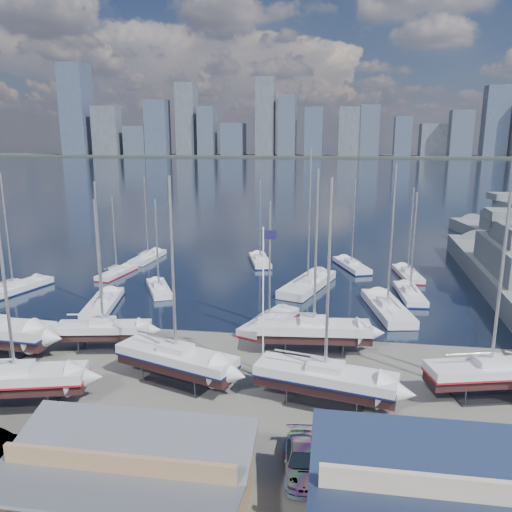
# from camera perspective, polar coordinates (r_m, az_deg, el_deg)

# --- Properties ---
(ground) EXTENTS (1400.00, 1400.00, 0.00)m
(ground) POSITION_cam_1_polar(r_m,az_deg,el_deg) (41.62, -6.01, -13.80)
(ground) COLOR #605E59
(ground) RESTS_ON ground
(water) EXTENTS (1400.00, 600.00, 0.40)m
(water) POSITION_cam_1_polar(r_m,az_deg,el_deg) (346.50, 7.27, 9.78)
(water) COLOR #192239
(water) RESTS_ON ground
(far_shore) EXTENTS (1400.00, 80.00, 2.20)m
(far_shore) POSITION_cam_1_polar(r_m,az_deg,el_deg) (606.19, 8.02, 11.22)
(far_shore) COLOR #2D332D
(far_shore) RESTS_ON ground
(skyline) EXTENTS (639.14, 43.80, 107.69)m
(skyline) POSITION_cam_1_polar(r_m,az_deg,el_deg) (600.21, 7.36, 14.85)
(skyline) COLOR #475166
(skyline) RESTS_ON far_shore
(shed_grey) EXTENTS (12.60, 8.40, 4.17)m
(shed_grey) POSITION_cam_1_polar(r_m,az_deg,el_deg) (27.67, -15.37, -24.32)
(shed_grey) COLOR #8C6B4C
(shed_grey) RESTS_ON ground
(sailboat_cradle_1) EXTENTS (10.16, 5.10, 15.83)m
(sailboat_cradle_1) POSITION_cam_1_polar(r_m,az_deg,el_deg) (40.59, -25.75, -12.60)
(sailboat_cradle_1) COLOR #2D2D33
(sailboat_cradle_1) RESTS_ON ground
(sailboat_cradle_2) EXTENTS (8.66, 3.82, 13.84)m
(sailboat_cradle_2) POSITION_cam_1_polar(r_m,az_deg,el_deg) (47.97, -17.02, -8.03)
(sailboat_cradle_2) COLOR #2D2D33
(sailboat_cradle_2) RESTS_ON ground
(sailboat_cradle_3) EXTENTS (10.47, 6.04, 16.30)m
(sailboat_cradle_3) POSITION_cam_1_polar(r_m,az_deg,el_deg) (40.30, -9.11, -11.55)
(sailboat_cradle_3) COLOR #2D2D33
(sailboat_cradle_3) RESTS_ON ground
(sailboat_cradle_4) EXTENTS (10.34, 3.73, 16.49)m
(sailboat_cradle_4) POSITION_cam_1_polar(r_m,az_deg,el_deg) (45.64, 6.62, -8.44)
(sailboat_cradle_4) COLOR #2D2D33
(sailboat_cradle_4) RESTS_ON ground
(sailboat_cradle_5) EXTENTS (10.57, 5.06, 16.43)m
(sailboat_cradle_5) POSITION_cam_1_polar(r_m,az_deg,el_deg) (37.18, 7.89, -13.70)
(sailboat_cradle_5) COLOR #2D2D33
(sailboat_cradle_5) RESTS_ON ground
(sailboat_cradle_6) EXTENTS (9.82, 4.90, 15.34)m
(sailboat_cradle_6) POSITION_cam_1_polar(r_m,az_deg,el_deg) (41.62, 25.21, -11.94)
(sailboat_cradle_6) COLOR #2D2D33
(sailboat_cradle_6) RESTS_ON ground
(sailboat_moored_0) EXTENTS (5.63, 10.95, 15.77)m
(sailboat_moored_0) POSITION_cam_1_polar(r_m,az_deg,el_deg) (70.13, -25.96, -3.56)
(sailboat_moored_0) COLOR black
(sailboat_moored_0) RESTS_ON water
(sailboat_moored_1) EXTENTS (3.34, 8.23, 11.95)m
(sailboat_moored_1) POSITION_cam_1_polar(r_m,az_deg,el_deg) (73.91, -15.61, -1.91)
(sailboat_moored_1) COLOR black
(sailboat_moored_1) RESTS_ON water
(sailboat_moored_2) EXTENTS (3.17, 9.35, 13.89)m
(sailboat_moored_2) POSITION_cam_1_polar(r_m,az_deg,el_deg) (82.15, -12.24, -0.24)
(sailboat_moored_2) COLOR black
(sailboat_moored_2) RESTS_ON water
(sailboat_moored_3) EXTENTS (4.86, 10.49, 15.13)m
(sailboat_moored_3) POSITION_cam_1_polar(r_m,az_deg,el_deg) (60.29, -17.06, -5.37)
(sailboat_moored_3) COLOR black
(sailboat_moored_3) RESTS_ON water
(sailboat_moored_4) EXTENTS (5.76, 8.29, 12.31)m
(sailboat_moored_4) POSITION_cam_1_polar(r_m,az_deg,el_deg) (64.67, -11.02, -3.77)
(sailboat_moored_4) COLOR black
(sailboat_moored_4) RESTS_ON water
(sailboat_moored_5) EXTENTS (4.91, 9.50, 13.68)m
(sailboat_moored_5) POSITION_cam_1_polar(r_m,az_deg,el_deg) (78.13, 0.46, -0.62)
(sailboat_moored_5) COLOR black
(sailboat_moored_5) RESTS_ON water
(sailboat_moored_6) EXTENTS (5.72, 9.38, 13.59)m
(sailboat_moored_6) POSITION_cam_1_polar(r_m,az_deg,el_deg) (52.27, 1.55, -7.62)
(sailboat_moored_6) COLOR black
(sailboat_moored_6) RESTS_ON water
(sailboat_moored_7) EXTENTS (7.18, 12.90, 18.77)m
(sailboat_moored_7) POSITION_cam_1_polar(r_m,az_deg,el_deg) (65.20, 5.93, -3.45)
(sailboat_moored_7) COLOR black
(sailboat_moored_7) RESTS_ON water
(sailboat_moored_8) EXTENTS (5.72, 9.74, 14.07)m
(sailboat_moored_8) POSITION_cam_1_polar(r_m,az_deg,el_deg) (76.36, 10.86, -1.19)
(sailboat_moored_8) COLOR black
(sailboat_moored_8) RESTS_ON water
(sailboat_moored_9) EXTENTS (5.24, 11.80, 17.23)m
(sailboat_moored_9) POSITION_cam_1_polar(r_m,az_deg,el_deg) (57.88, 14.76, -5.97)
(sailboat_moored_9) COLOR black
(sailboat_moored_9) RESTS_ON water
(sailboat_moored_10) EXTENTS (3.13, 9.17, 13.49)m
(sailboat_moored_10) POSITION_cam_1_polar(r_m,az_deg,el_deg) (64.09, 17.16, -4.29)
(sailboat_moored_10) COLOR black
(sailboat_moored_10) RESTS_ON water
(sailboat_moored_11) EXTENTS (3.54, 9.05, 13.17)m
(sailboat_moored_11) POSITION_cam_1_polar(r_m,az_deg,el_deg) (73.52, 16.95, -2.08)
(sailboat_moored_11) COLOR black
(sailboat_moored_11) RESTS_ON water
(naval_ship_west) EXTENTS (12.42, 42.49, 17.78)m
(naval_ship_west) POSITION_cam_1_polar(r_m,az_deg,el_deg) (100.18, 27.06, 1.77)
(naval_ship_west) COLOR slate
(naval_ship_west) RESTS_ON water
(car_a) EXTENTS (2.98, 4.14, 1.31)m
(car_a) POSITION_cam_1_polar(r_m,az_deg,el_deg) (36.15, -22.93, -18.11)
(car_a) COLOR gray
(car_a) RESTS_ON ground
(car_c) EXTENTS (3.37, 5.77, 1.51)m
(car_c) POSITION_cam_1_polar(r_m,az_deg,el_deg) (31.58, -8.80, -21.84)
(car_c) COLOR gray
(car_c) RESTS_ON ground
(car_d) EXTENTS (2.66, 5.43, 1.52)m
(car_d) POSITION_cam_1_polar(r_m,az_deg,el_deg) (31.18, 5.30, -22.23)
(car_d) COLOR gray
(car_d) RESTS_ON ground
(flagpole) EXTENTS (1.08, 0.12, 12.19)m
(flagpole) POSITION_cam_1_polar(r_m,az_deg,el_deg) (40.07, 0.94, -3.96)
(flagpole) COLOR white
(flagpole) RESTS_ON ground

